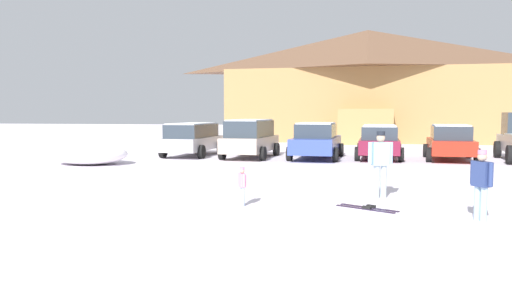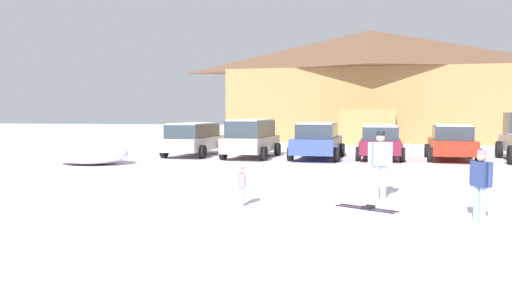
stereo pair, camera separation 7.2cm
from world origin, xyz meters
The scene contains 12 objects.
ground centered at (0.00, 0.00, 0.00)m, with size 160.00×160.00×0.00m, color silver.
ski_lodge centered at (2.36, 30.48, 4.23)m, with size 21.27×9.59×8.32m.
parked_silver_wagon centered at (-6.32, 15.25, 0.88)m, with size 2.25×4.83×1.63m.
parked_beige_suv centered at (-3.29, 14.74, 0.97)m, with size 2.33×4.52×1.82m.
parked_blue_hatchback centered at (-0.17, 14.85, 0.85)m, with size 2.41×4.86×1.68m.
parked_maroon_van centered at (2.68, 15.38, 0.86)m, with size 2.23×4.55×1.57m.
parked_red_sedan centered at (5.79, 15.35, 0.81)m, with size 2.39×4.29×1.61m.
skier_teen_in_navy_coat centered at (4.06, 1.98, 0.79)m, with size 0.36×0.44×1.41m.
skier_child_in_pink_snowsuit centered at (-0.88, 2.65, 0.50)m, with size 0.22×0.29×0.89m.
skier_adult_in_blue_parka centered at (2.25, 4.38, 0.94)m, with size 0.60×0.33×1.67m.
pair_of_skis centered at (1.92, 2.85, 0.02)m, with size 1.38×0.95×0.08m.
plowed_snow_pile centered at (-9.14, 10.42, 0.43)m, with size 3.12×2.50×0.86m, color white.
Camera 1 is at (1.66, -8.33, 2.12)m, focal length 35.00 mm.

